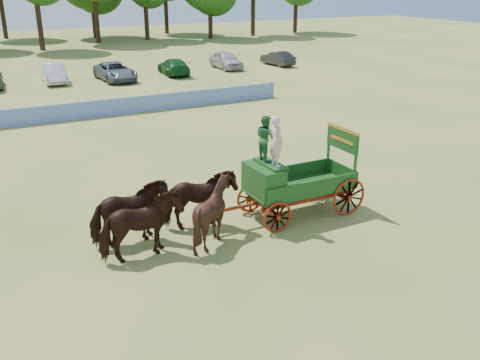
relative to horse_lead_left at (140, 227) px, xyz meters
name	(u,v)px	position (x,y,z in m)	size (l,w,h in m)	color
ground	(245,230)	(3.70, 0.24, -1.05)	(160.00, 160.00, 0.00)	#AA8D4D
horse_lead_left	(140,227)	(0.00, 0.00, 0.00)	(1.13, 2.49, 2.10)	black
horse_lead_right	(130,214)	(0.00, 1.10, 0.00)	(1.13, 2.49, 2.10)	black
horse_wheel_left	(213,212)	(2.40, 0.00, 0.00)	(1.70, 1.91, 2.11)	black
horse_wheel_right	(199,200)	(2.40, 1.10, 0.00)	(1.13, 2.49, 2.10)	black
farm_dray	(282,173)	(5.34, 0.57, 0.63)	(6.00, 2.00, 3.87)	maroon
sponsor_banner	(91,110)	(2.70, 18.24, -0.53)	(26.00, 0.08, 1.05)	#2146B8
parked_cars	(7,79)	(-0.82, 30.49, -0.29)	(48.01, 7.06, 1.60)	silver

